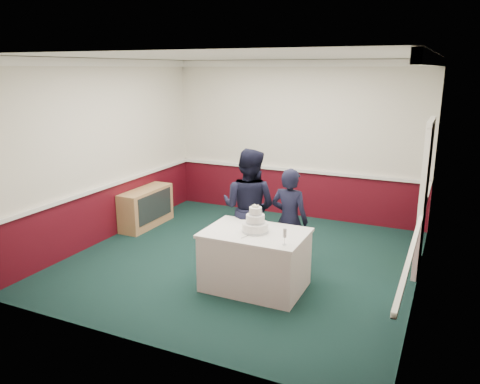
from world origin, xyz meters
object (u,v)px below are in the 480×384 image
at_px(sideboard, 146,208).
at_px(champagne_flute, 285,234).
at_px(cake_table, 255,259).
at_px(wedding_cake, 255,224).
at_px(cake_knife, 247,236).
at_px(person_man, 249,208).
at_px(person_woman, 289,220).

distance_m(sideboard, champagne_flute, 3.81).
distance_m(cake_table, wedding_cake, 0.50).
height_order(cake_knife, person_man, person_man).
xyz_separation_m(sideboard, wedding_cake, (2.82, -1.49, 0.55)).
distance_m(cake_table, person_man, 0.94).
xyz_separation_m(sideboard, champagne_flute, (3.32, -1.77, 0.58)).
relative_size(sideboard, cake_table, 0.91).
bearing_deg(person_man, cake_table, 121.56).
bearing_deg(champagne_flute, person_woman, 105.65).
height_order(cake_table, cake_knife, cake_knife).
distance_m(sideboard, person_man, 2.59).
bearing_deg(champagne_flute, cake_table, 150.75).
height_order(cake_knife, champagne_flute, champagne_flute).
xyz_separation_m(cake_knife, champagne_flute, (0.53, -0.08, 0.14)).
height_order(sideboard, wedding_cake, wedding_cake).
height_order(sideboard, person_man, person_man).
bearing_deg(person_man, person_woman, -176.44).
height_order(cake_table, person_woman, person_woman).
relative_size(sideboard, cake_knife, 5.45).
xyz_separation_m(cake_table, person_man, (-0.40, 0.70, 0.47)).
bearing_deg(wedding_cake, sideboard, 152.04).
xyz_separation_m(cake_table, person_woman, (0.22, 0.72, 0.36)).
height_order(sideboard, cake_table, cake_table).
bearing_deg(wedding_cake, cake_knife, -98.53).
height_order(cake_table, person_man, person_man).
distance_m(cake_table, cake_knife, 0.44).
distance_m(wedding_cake, person_man, 0.81).
distance_m(champagne_flute, person_woman, 1.05).
bearing_deg(champagne_flute, cake_knife, 171.42).
distance_m(wedding_cake, person_woman, 0.77).
relative_size(cake_knife, champagne_flute, 1.07).
bearing_deg(cake_table, cake_knife, -98.53).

